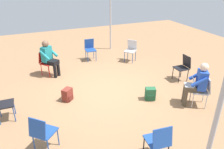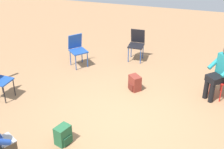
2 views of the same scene
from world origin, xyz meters
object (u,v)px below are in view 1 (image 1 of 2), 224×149
Objects in this scene: person_with_laptop at (197,82)px; backpack_by_empty_chair at (150,94)px; chair_north at (159,140)px; chair_south at (90,48)px; person_in_teal at (49,57)px; chair_northwest at (203,89)px; chair_southeast at (46,61)px; chair_east at (1,103)px; chair_northeast at (42,132)px; backpack_near_laptop_user at (67,95)px; chair_southwest at (131,49)px; chair_west at (183,66)px.

person_with_laptop reaches higher than backpack_by_empty_chair.
chair_north reaches higher than backpack_by_empty_chair.
chair_south is 0.69× the size of person_in_teal.
chair_northwest and chair_southeast have the same top height.
chair_east is at bearing -8.25° from backpack_by_empty_chair.
backpack_by_empty_chair is (0.97, -0.69, -0.53)m from person_with_laptop.
backpack_near_laptop_user is (-0.84, -1.74, -0.34)m from chair_northeast.
chair_east is 0.69× the size of person_in_teal.
person_with_laptop is at bearing 140.94° from chair_southwest.
chair_north is 3.06m from backpack_near_laptop_user.
person_with_laptop is 3.44× the size of backpack_by_empty_chair.
chair_west is (-4.65, -1.55, 0.00)m from chair_northeast.
chair_south is at bearing 165.55° from person_in_teal.
chair_east is at bearing 107.12° from person_with_laptop.
chair_north is at bearing 14.90° from chair_northeast.
chair_northwest is (-0.29, 3.62, 0.00)m from chair_southwest.
chair_southwest is 5.35m from chair_northeast.
person_with_laptop is 4.76m from person_in_teal.
person_with_laptop reaches higher than backpack_near_laptop_user.
chair_southwest and chair_east have the same top height.
chair_northeast is 1.00× the size of chair_north.
chair_northwest is 4.13m from chair_northeast.
chair_east is 3.73m from chair_north.
chair_south is at bearing 105.74° from chair_northeast.
person_in_teal is at bearing 76.14° from person_with_laptop.
chair_east is 1.00× the size of chair_northeast.
chair_southwest reaches higher than backpack_by_empty_chair.
chair_southwest is 0.69× the size of person_in_teal.
person_in_teal is at bearing 146.92° from chair_east.
person_with_laptop reaches higher than chair_northwest.
person_with_laptop is (-4.77, 1.24, 0.20)m from chair_east.
chair_northeast is 2.36× the size of backpack_near_laptop_user.
person_with_laptop reaches higher than chair_southeast.
chair_southeast reaches higher than backpack_near_laptop_user.
backpack_near_laptop_user is at bearing 82.07° from chair_southwest.
chair_northwest is 1.00× the size of chair_north.
chair_west is 1.53m from person_with_laptop.
backpack_by_empty_chair is (-2.48, 2.83, -0.34)m from chair_southeast.
chair_northwest is at bearing 114.04° from chair_south.
chair_east is at bearing 74.92° from chair_southwest.
backpack_near_laptop_user and backpack_by_empty_chair have the same top height.
chair_south is 1.98m from chair_southeast.
person_in_teal is (-1.44, -2.16, 0.20)m from chair_east.
backpack_by_empty_chair is at bearing 158.51° from backpack_near_laptop_user.
chair_northwest is at bearing 161.07° from chair_west.
chair_south is 2.36× the size of backpack_near_laptop_user.
backpack_near_laptop_user is at bearing 95.26° from chair_northwest.
chair_north is (-1.43, 4.80, 0.00)m from chair_southeast.
person_in_teal reaches higher than chair_southeast.
chair_southwest and chair_southeast have the same top height.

